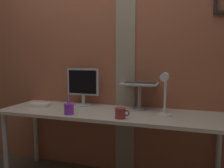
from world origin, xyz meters
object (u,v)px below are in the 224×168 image
Objects in this scene: monitor at (83,84)px; coffee_mug at (120,113)px; desk_lamp at (165,90)px; laptop at (141,78)px; pen_cup at (69,109)px.

monitor is 3.14× the size of coffee_mug.
desk_lamp is 3.06× the size of coffee_mug.
monitor is at bearing 164.58° from desk_lamp.
desk_lamp is at bearing -49.98° from laptop.
desk_lamp is at bearing 10.43° from pen_cup.
monitor is at bearing 95.34° from pen_cup.
pen_cup is 1.44× the size of coffee_mug.
monitor is 1.03× the size of desk_lamp.
coffee_mug is at bearing -156.23° from desk_lamp.
laptop is at bearing 6.96° from monitor.
monitor is 0.61m from laptop.
laptop is at bearing 39.36° from pen_cup.
pen_cup is at bearing -140.64° from laptop.
pen_cup is (-0.56, -0.46, -0.25)m from laptop.
laptop is 2.85× the size of coffee_mug.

